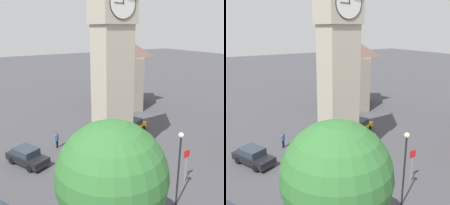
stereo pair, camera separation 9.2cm
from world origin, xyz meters
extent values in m
plane|color=#424247|center=(0.00, 0.00, 0.00)|extent=(200.00, 200.00, 0.00)
cube|color=#A59C89|center=(0.00, 0.00, 0.30)|extent=(3.42, 3.42, 0.60)
cube|color=#B7AD99|center=(0.00, 0.00, 6.38)|extent=(2.74, 2.74, 11.56)
cube|color=#B7AD99|center=(0.00, 0.00, 13.67)|extent=(3.07, 3.07, 3.01)
cylinder|color=white|center=(0.00, 1.56, 13.67)|extent=(2.30, 0.04, 2.30)
torus|color=black|center=(0.00, 1.57, 13.67)|extent=(2.36, 0.06, 2.36)
cube|color=black|center=(0.35, 1.60, 13.67)|extent=(0.87, 0.02, 0.04)
cylinder|color=white|center=(0.00, -1.56, 13.67)|extent=(2.30, 0.04, 2.30)
torus|color=black|center=(0.00, -1.57, 13.67)|extent=(2.36, 0.06, 2.36)
cube|color=gold|center=(-5.41, -4.23, 0.59)|extent=(4.44, 3.11, 0.64)
cube|color=#28333D|center=(-5.55, -4.28, 1.21)|extent=(2.53, 2.23, 0.64)
cylinder|color=black|center=(-4.57, -3.03, 0.32)|extent=(0.68, 0.44, 0.64)
cylinder|color=black|center=(-3.97, -4.51, 0.32)|extent=(0.68, 0.44, 0.64)
cylinder|color=black|center=(-6.85, -3.95, 0.32)|extent=(0.68, 0.44, 0.64)
cylinder|color=black|center=(-6.25, -5.43, 0.32)|extent=(0.68, 0.44, 0.64)
cube|color=black|center=(-3.53, -3.47, 0.37)|extent=(0.73, 1.59, 0.16)
cube|color=black|center=(7.00, -3.17, 0.59)|extent=(3.22, 4.44, 0.64)
cube|color=#28333D|center=(7.06, -3.30, 1.21)|extent=(2.28, 2.55, 0.64)
cylinder|color=black|center=(5.77, -2.37, 0.32)|extent=(0.46, 0.67, 0.64)
cylinder|color=black|center=(7.23, -1.72, 0.32)|extent=(0.46, 0.67, 0.64)
cylinder|color=black|center=(6.77, -4.61, 0.32)|extent=(0.46, 0.67, 0.64)
cylinder|color=black|center=(8.23, -3.96, 0.32)|extent=(0.46, 0.67, 0.64)
cube|color=black|center=(6.18, -1.32, 0.37)|extent=(1.57, 0.79, 0.16)
cylinder|color=black|center=(3.48, -5.02, 0.41)|extent=(0.13, 0.13, 0.82)
cylinder|color=black|center=(3.63, -4.92, 0.41)|extent=(0.13, 0.13, 0.82)
cube|color=#386BB7|center=(3.56, -4.97, 1.12)|extent=(0.42, 0.39, 0.60)
cylinder|color=#386BB7|center=(3.36, -5.10, 1.07)|extent=(0.09, 0.09, 0.60)
cylinder|color=#386BB7|center=(3.75, -4.83, 1.07)|extent=(0.09, 0.09, 0.60)
sphere|color=#9E7051|center=(3.56, -4.97, 1.57)|extent=(0.22, 0.22, 0.22)
sphere|color=black|center=(3.56, -4.97, 1.59)|extent=(0.20, 0.20, 0.20)
sphere|color=#337033|center=(6.05, 9.72, 5.32)|extent=(5.27, 5.27, 5.27)
cube|color=slate|center=(-10.63, -14.35, 3.88)|extent=(9.39, 9.36, 7.77)
pyramid|color=brown|center=(-10.63, -14.35, 9.26)|extent=(9.86, 9.82, 2.98)
cube|color=#422819|center=(-8.65, -11.68, 1.05)|extent=(0.93, 0.72, 2.10)
cylinder|color=black|center=(-0.29, 7.97, 2.54)|extent=(0.12, 0.12, 5.07)
sphere|color=beige|center=(-0.29, 7.97, 5.25)|extent=(0.36, 0.36, 0.36)
cylinder|color=gray|center=(-2.89, 6.34, 1.10)|extent=(0.07, 0.07, 2.20)
cube|color=red|center=(-2.89, 6.34, 2.50)|extent=(0.60, 0.04, 0.60)
camera|label=1|loc=(11.59, 18.66, 11.87)|focal=41.44mm
camera|label=2|loc=(11.51, 18.71, 11.87)|focal=41.44mm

